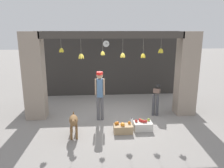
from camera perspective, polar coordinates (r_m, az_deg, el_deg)
name	(u,v)px	position (r m, az deg, el deg)	size (l,w,h in m)	color
ground_plane	(113,118)	(8.12, 0.24, -8.87)	(60.00, 60.00, 0.00)	gray
shop_back_wall	(108,64)	(10.65, -1.03, 5.29)	(6.86, 0.12, 3.10)	#2D2B28
shop_pillar_left	(34,76)	(8.23, -19.64, 1.93)	(0.70, 0.60, 3.10)	gray
shop_pillar_right	(186,74)	(8.61, 18.88, 2.50)	(0.70, 0.60, 3.10)	gray
storefront_awning	(113,36)	(7.61, 0.15, 12.37)	(4.96, 0.28, 0.94)	#3D3833
dog	(74,122)	(6.74, -10.01, -9.64)	(0.32, 0.93, 0.70)	brown
shopkeeper	(100,92)	(7.63, -3.19, -2.02)	(0.34, 0.29, 1.76)	#56565B
worker_stooping	(156,96)	(8.50, 11.54, -3.06)	(0.47, 0.79, 1.06)	#424247
fruit_crate_oranges	(123,128)	(7.01, 2.88, -11.45)	(0.59, 0.36, 0.34)	tan
fruit_crate_apples	(143,125)	(7.24, 8.03, -10.68)	(0.59, 0.38, 0.35)	silver
water_bottle	(132,121)	(7.64, 5.15, -9.60)	(0.08, 0.08, 0.23)	silver
wall_clock	(106,44)	(10.47, -1.56, 10.46)	(0.32, 0.03, 0.32)	black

